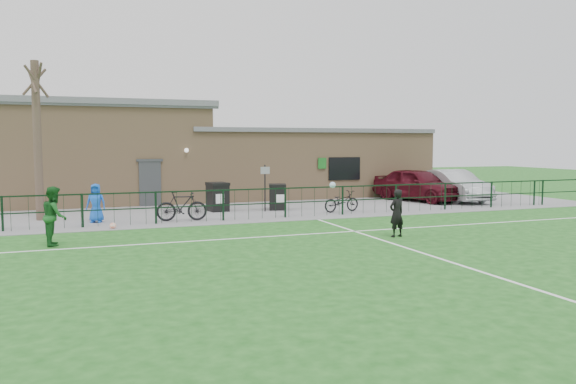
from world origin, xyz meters
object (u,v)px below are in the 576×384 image
object	(u,v)px
car_maroon	(418,184)
bicycle_d	(182,206)
bicycle_e	(341,201)
wheelie_bin_right	(277,198)
wheelie_bin_left	(218,198)
spectator_child	(96,203)
sign_post	(265,188)
car_silver	(453,185)
outfield_player	(55,216)
bare_tree	(38,141)
ball_ground	(113,226)

from	to	relation	value
car_maroon	bicycle_d	bearing A→B (deg)	177.37
bicycle_e	wheelie_bin_right	bearing A→B (deg)	44.42
wheelie_bin_left	bicycle_d	bearing A→B (deg)	-137.01
bicycle_e	spectator_child	size ratio (longest dim) A/B	1.20
sign_post	car_maroon	size ratio (longest dim) A/B	0.41
wheelie_bin_left	wheelie_bin_right	xyz separation A→B (m)	(2.57, -0.42, -0.05)
car_silver	outfield_player	world-z (taller)	outfield_player
bare_tree	spectator_child	world-z (taller)	bare_tree
ball_ground	bicycle_e	bearing A→B (deg)	9.15
sign_post	wheelie_bin_right	bearing A→B (deg)	29.99
car_maroon	ball_ground	xyz separation A→B (m)	(-15.03, -4.31, -0.74)
bicycle_d	wheelie_bin_right	bearing A→B (deg)	-57.08
bicycle_e	sign_post	bearing A→B (deg)	57.38
bare_tree	car_maroon	xyz separation A→B (m)	(17.49, 1.15, -2.15)
wheelie_bin_left	car_maroon	world-z (taller)	car_maroon
wheelie_bin_right	spectator_child	distance (m)	7.70
sign_post	bicycle_e	distance (m)	3.31
car_maroon	outfield_player	size ratio (longest dim) A/B	2.86
ball_ground	car_maroon	bearing A→B (deg)	16.00
ball_ground	sign_post	bearing A→B (deg)	23.52
ball_ground	bare_tree	bearing A→B (deg)	127.98
wheelie_bin_left	sign_post	bearing A→B (deg)	-32.75
sign_post	bicycle_d	world-z (taller)	sign_post
outfield_player	car_silver	bearing A→B (deg)	-71.92
spectator_child	car_maroon	bearing A→B (deg)	25.06
wheelie_bin_right	spectator_child	size ratio (longest dim) A/B	0.73
car_maroon	car_silver	size ratio (longest dim) A/B	1.03
car_silver	wheelie_bin_left	bearing A→B (deg)	-176.30
bicycle_d	bicycle_e	bearing A→B (deg)	-78.29
wheelie_bin_left	bicycle_e	size ratio (longest dim) A/B	0.67
wheelie_bin_left	ball_ground	world-z (taller)	wheelie_bin_left
wheelie_bin_left	outfield_player	bearing A→B (deg)	-144.23
outfield_player	bare_tree	bearing A→B (deg)	6.60
spectator_child	bicycle_e	bearing A→B (deg)	14.24
wheelie_bin_right	ball_ground	size ratio (longest dim) A/B	4.63
wheelie_bin_right	ball_ground	xyz separation A→B (m)	(-7.08, -3.18, -0.43)
bicycle_d	wheelie_bin_left	bearing A→B (deg)	-29.91
car_silver	outfield_player	distance (m)	19.47
sign_post	outfield_player	xyz separation A→B (m)	(-8.12, -5.37, -0.17)
wheelie_bin_left	bicycle_e	distance (m)	5.31
sign_post	bicycle_d	xyz separation A→B (m)	(-3.85, -1.70, -0.44)
bicycle_e	ball_ground	bearing A→B (deg)	89.37
wheelie_bin_left	sign_post	world-z (taller)	sign_post
bare_tree	sign_post	world-z (taller)	bare_tree
ball_ground	car_silver	bearing A→B (deg)	12.40
car_silver	ball_ground	distance (m)	17.11
wheelie_bin_right	sign_post	world-z (taller)	sign_post
wheelie_bin_right	car_maroon	distance (m)	8.03
sign_post	spectator_child	bearing A→B (deg)	-171.79
sign_post	car_silver	bearing A→B (deg)	4.95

